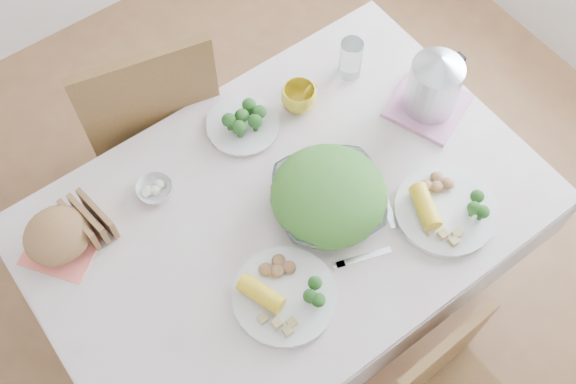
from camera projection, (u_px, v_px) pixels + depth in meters
floor at (287, 297)px, 2.68m from camera, size 3.60×3.60×0.00m
dining_table at (287, 260)px, 2.35m from camera, size 1.40×0.90×0.75m
tablecloth at (287, 210)px, 2.02m from camera, size 1.50×1.00×0.01m
chair_far at (151, 117)px, 2.54m from camera, size 0.56×0.56×1.03m
salad_bowl at (328, 199)px, 1.98m from camera, size 0.43×0.43×0.08m
dinner_plate_left at (285, 297)px, 1.87m from camera, size 0.30×0.30×0.02m
dinner_plate_right at (445, 211)px, 2.00m from camera, size 0.43×0.43×0.03m
broccoli_plate at (243, 126)px, 2.15m from camera, size 0.31×0.31×0.02m
napkin at (64, 244)px, 1.96m from camera, size 0.28×0.28×0.00m
bread_loaf at (58, 236)px, 1.91m from camera, size 0.23×0.22×0.12m
fruit_bowl at (155, 190)px, 2.02m from camera, size 0.15×0.15×0.03m
yellow_mug at (299, 98)px, 2.16m from camera, size 0.14×0.14×0.09m
glass_tumbler at (350, 60)px, 2.21m from camera, size 0.10×0.10×0.14m
pink_tray at (427, 106)px, 2.19m from camera, size 0.29×0.29×0.02m
electric_kettle at (434, 84)px, 2.09m from camera, size 0.17×0.17×0.23m
fork_left at (295, 281)px, 1.90m from camera, size 0.07×0.20×0.00m
fork_right at (383, 198)px, 2.03m from camera, size 0.10×0.20×0.00m
knife at (364, 257)px, 1.94m from camera, size 0.17×0.07×0.00m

